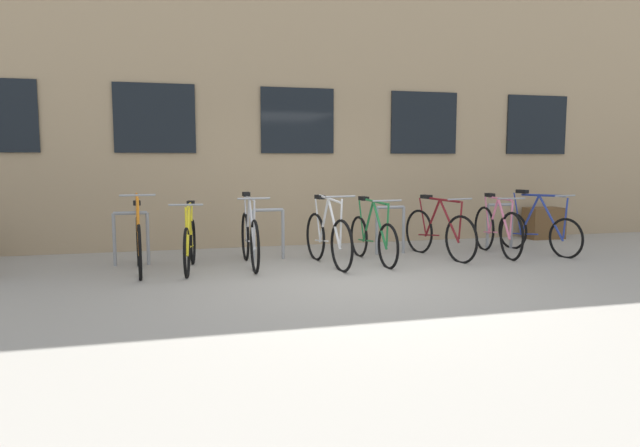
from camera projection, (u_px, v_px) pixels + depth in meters
name	position (u px, v px, depth m)	size (l,w,h in m)	color
ground_plane	(353.00, 282.00, 7.10)	(42.00, 42.00, 0.00)	#9E998E
storefront_building	(262.00, 101.00, 13.66)	(28.00, 7.98, 5.86)	tan
bike_rack	(331.00, 227.00, 8.94)	(6.51, 0.05, 0.79)	gray
bicycle_pink	(497.00, 230.00, 9.14)	(0.44, 1.74, 0.99)	black
bicycle_white	(328.00, 238.00, 8.21)	(0.44, 1.73, 1.06)	black
bicycle_maroon	(439.00, 232.00, 8.88)	(0.51, 1.76, 0.98)	black
bicycle_silver	(250.00, 238.00, 8.17)	(0.44, 1.79, 1.06)	black
bicycle_blue	(538.00, 230.00, 9.31)	(0.55, 1.70, 1.04)	black
bicycle_orange	(139.00, 243.00, 7.72)	(0.44, 1.76, 1.11)	black
bicycle_green	(373.00, 237.00, 8.48)	(0.44, 1.73, 0.98)	black
bicycle_yellow	(190.00, 243.00, 7.86)	(0.44, 1.66, 0.97)	black
planter_box	(544.00, 223.00, 11.01)	(0.70, 0.44, 0.60)	brown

